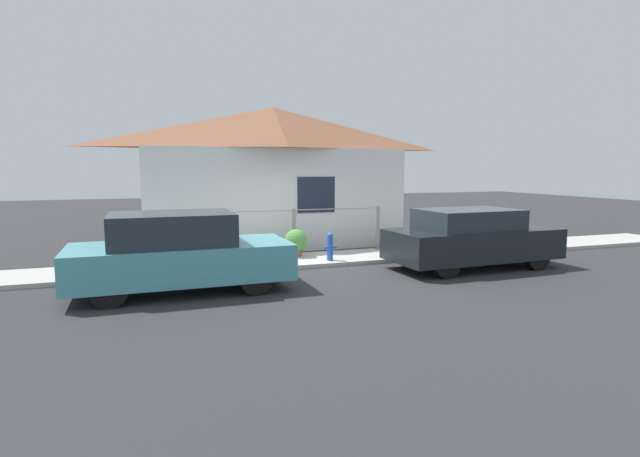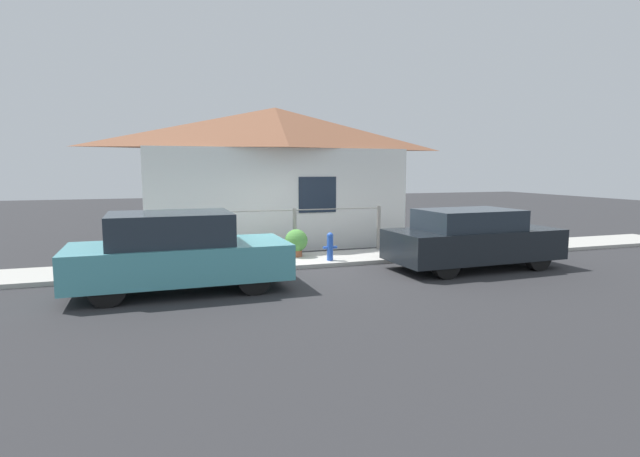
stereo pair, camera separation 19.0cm
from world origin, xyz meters
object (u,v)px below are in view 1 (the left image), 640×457
object	(u,v)px
car_left	(179,253)
potted_plant_near_hydrant	(296,242)
car_right	(472,238)
fire_hydrant	(330,246)

from	to	relation	value
car_left	potted_plant_near_hydrant	bearing A→B (deg)	36.78
car_left	potted_plant_near_hydrant	distance (m)	3.78
car_left	potted_plant_near_hydrant	world-z (taller)	car_left
car_right	potted_plant_near_hydrant	xyz separation A→B (m)	(-3.59, 2.29, -0.22)
car_right	fire_hydrant	bearing A→B (deg)	151.10
fire_hydrant	potted_plant_near_hydrant	bearing A→B (deg)	129.00
car_right	potted_plant_near_hydrant	size ratio (longest dim) A/B	5.82
fire_hydrant	potted_plant_near_hydrant	world-z (taller)	potted_plant_near_hydrant
fire_hydrant	car_right	bearing A→B (deg)	-27.06
car_left	fire_hydrant	size ratio (longest dim) A/B	5.95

